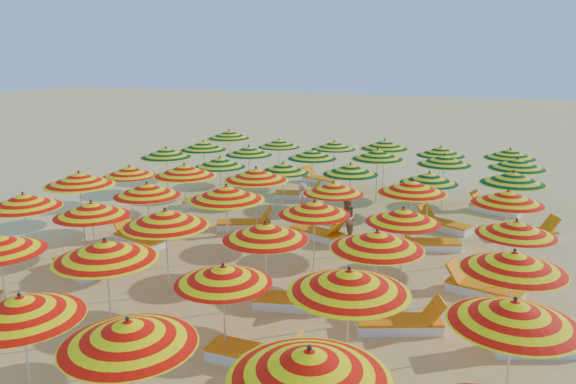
{
  "coord_description": "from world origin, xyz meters",
  "views": [
    {
      "loc": [
        5.56,
        -14.06,
        5.49
      ],
      "look_at": [
        0.0,
        0.5,
        1.6
      ],
      "focal_mm": 35.0,
      "sensor_mm": 36.0,
      "label": 1
    }
  ],
  "objects_px": {
    "umbrella_47": "(510,154)",
    "lounger_12": "(208,203)",
    "umbrella_9": "(223,274)",
    "umbrella_37": "(249,151)",
    "umbrella_11": "(514,312)",
    "umbrella_12": "(23,201)",
    "lounger_15": "(298,195)",
    "lounger_17": "(320,180)",
    "beachgoer_b": "(347,219)",
    "umbrella_17": "(514,261)",
    "umbrella_36": "(203,146)",
    "lounger_5": "(401,324)",
    "umbrella_42": "(229,135)",
    "umbrella_40": "(444,160)",
    "umbrella_45": "(384,145)",
    "lounger_11": "(427,244)",
    "umbrella_24": "(130,171)",
    "lounger_10": "(318,233)",
    "umbrella_15": "(266,231)",
    "umbrella_41": "(517,164)",
    "umbrella_19": "(147,190)",
    "lounger_3": "(78,267)",
    "umbrella_32": "(283,168)",
    "umbrella_46": "(441,151)",
    "umbrella_10": "(349,281)",
    "umbrella_39": "(378,154)",
    "umbrella_30": "(166,153)",
    "umbrella_27": "(333,188)",
    "umbrella_16": "(377,240)",
    "umbrella_25": "(184,170)",
    "lounger_2": "(255,356)",
    "umbrella_18": "(79,179)",
    "umbrella_22": "(403,216)",
    "lounger_14": "(528,233)",
    "beachgoer_a": "(303,206)",
    "umbrella_38": "(312,154)",
    "umbrella_21": "(314,208)",
    "lounger_4": "(294,301)",
    "umbrella_28": "(412,187)",
    "lounger_8": "(482,289)",
    "umbrella_35": "(513,178)",
    "umbrella_2": "(21,307)",
    "umbrella_43": "(279,143)",
    "umbrella_13": "(91,209)",
    "umbrella_44": "(334,145)",
    "lounger_16": "(494,209)",
    "umbrella_4": "(309,364)",
    "umbrella_31": "(220,162)",
    "umbrella_33": "(350,169)",
    "lounger_13": "(443,225)",
    "lounger_6": "(534,344)",
    "umbrella_14": "(165,218)",
    "lounger_9": "(245,224)"
  },
  "relations": [
    {
      "from": "umbrella_25",
      "to": "lounger_5",
      "type": "bearing_deg",
      "value": -30.44
    },
    {
      "from": "umbrella_21",
      "to": "lounger_4",
      "type": "relative_size",
      "value": 1.24
    },
    {
      "from": "umbrella_36",
      "to": "umbrella_2",
      "type": "bearing_deg",
      "value": -71.32
    },
    {
      "from": "umbrella_4",
      "to": "lounger_6",
      "type": "relative_size",
      "value": 1.35
    },
    {
      "from": "umbrella_32",
      "to": "umbrella_46",
      "type": "height_order",
      "value": "umbrella_46"
    },
    {
      "from": "umbrella_28",
      "to": "umbrella_32",
      "type": "distance_m",
      "value": 5.09
    },
    {
      "from": "umbrella_10",
      "to": "umbrella_16",
      "type": "xyz_separation_m",
      "value": [
        -0.06,
        2.43,
        -0.08
      ]
    },
    {
      "from": "umbrella_11",
      "to": "umbrella_12",
      "type": "bearing_deg",
      "value": 168.52
    },
    {
      "from": "umbrella_24",
      "to": "lounger_10",
      "type": "xyz_separation_m",
      "value": [
        6.55,
        0.23,
        -1.48
      ]
    },
    {
      "from": "umbrella_11",
      "to": "beachgoer_b",
      "type": "distance_m",
      "value": 8.74
    },
    {
      "from": "umbrella_27",
      "to": "umbrella_38",
      "type": "bearing_deg",
      "value": 115.56
    },
    {
      "from": "lounger_11",
      "to": "umbrella_47",
      "type": "bearing_deg",
      "value": -126.42
    },
    {
      "from": "umbrella_24",
      "to": "umbrella_33",
      "type": "height_order",
      "value": "umbrella_33"
    },
    {
      "from": "umbrella_15",
      "to": "umbrella_41",
      "type": "xyz_separation_m",
      "value": [
        5.14,
        9.65,
        0.07
      ]
    },
    {
      "from": "lounger_15",
      "to": "lounger_17",
      "type": "distance_m",
      "value": 2.79
    },
    {
      "from": "umbrella_4",
      "to": "umbrella_30",
      "type": "height_order",
      "value": "umbrella_4"
    },
    {
      "from": "umbrella_27",
      "to": "lounger_3",
      "type": "relative_size",
      "value": 1.06
    },
    {
      "from": "umbrella_14",
      "to": "lounger_9",
      "type": "distance_m",
      "value": 5.48
    },
    {
      "from": "umbrella_35",
      "to": "umbrella_42",
      "type": "relative_size",
      "value": 0.84
    },
    {
      "from": "umbrella_10",
      "to": "lounger_5",
      "type": "xyz_separation_m",
      "value": [
        0.54,
        2.25,
        -1.74
      ]
    },
    {
      "from": "umbrella_10",
      "to": "lounger_5",
      "type": "distance_m",
      "value": 2.89
    },
    {
      "from": "umbrella_17",
      "to": "umbrella_31",
      "type": "relative_size",
      "value": 1.17
    },
    {
      "from": "umbrella_4",
      "to": "lounger_14",
      "type": "height_order",
      "value": "umbrella_4"
    },
    {
      "from": "umbrella_19",
      "to": "lounger_3",
      "type": "xyz_separation_m",
      "value": [
        -0.69,
        -2.18,
        -1.61
      ]
    },
    {
      "from": "umbrella_12",
      "to": "umbrella_39",
      "type": "bearing_deg",
      "value": 53.2
    },
    {
      "from": "umbrella_17",
      "to": "beachgoer_b",
      "type": "height_order",
      "value": "umbrella_17"
    },
    {
      "from": "umbrella_38",
      "to": "lounger_13",
      "type": "height_order",
      "value": "umbrella_38"
    },
    {
      "from": "umbrella_43",
      "to": "beachgoer_b",
      "type": "distance_m",
      "value": 8.26
    },
    {
      "from": "umbrella_37",
      "to": "lounger_4",
      "type": "distance_m",
      "value": 10.67
    },
    {
      "from": "lounger_14",
      "to": "umbrella_12",
      "type": "bearing_deg",
      "value": -173.74
    },
    {
      "from": "umbrella_10",
      "to": "umbrella_30",
      "type": "distance_m",
      "value": 13.53
    },
    {
      "from": "umbrella_11",
      "to": "umbrella_42",
      "type": "height_order",
      "value": "umbrella_42"
    },
    {
      "from": "umbrella_40",
      "to": "umbrella_45",
      "type": "relative_size",
      "value": 0.99
    },
    {
      "from": "umbrella_12",
      "to": "lounger_8",
      "type": "relative_size",
      "value": 1.11
    },
    {
      "from": "umbrella_17",
      "to": "lounger_16",
      "type": "bearing_deg",
      "value": 92.43
    },
    {
      "from": "umbrella_17",
      "to": "umbrella_25",
      "type": "xyz_separation_m",
      "value": [
        -9.67,
        4.58,
        0.08
      ]
    },
    {
      "from": "umbrella_36",
      "to": "lounger_2",
      "type": "distance_m",
      "value": 13.87
    },
    {
      "from": "umbrella_9",
      "to": "umbrella_37",
      "type": "xyz_separation_m",
      "value": [
        -4.83,
        11.53,
        0.08
      ]
    },
    {
      "from": "umbrella_45",
      "to": "lounger_11",
      "type": "height_order",
      "value": "umbrella_45"
    },
    {
      "from": "umbrella_13",
      "to": "lounger_5",
      "type": "bearing_deg",
      "value": -1.54
    },
    {
      "from": "umbrella_11",
      "to": "umbrella_27",
      "type": "relative_size",
      "value": 1.15
    },
    {
      "from": "umbrella_28",
      "to": "umbrella_44",
      "type": "relative_size",
      "value": 1.05
    },
    {
      "from": "umbrella_18",
      "to": "lounger_3",
      "type": "height_order",
      "value": "umbrella_18"
    },
    {
      "from": "umbrella_36",
      "to": "lounger_5",
      "type": "relative_size",
      "value": 1.17
    },
    {
      "from": "lounger_15",
      "to": "beachgoer_a",
      "type": "relative_size",
      "value": 1.19
    },
    {
      "from": "umbrella_30",
      "to": "umbrella_36",
      "type": "distance_m",
      "value": 2.15
    },
    {
      "from": "umbrella_22",
      "to": "umbrella_17",
      "type": "bearing_deg",
      "value": -46.71
    },
    {
      "from": "umbrella_47",
      "to": "lounger_12",
      "type": "distance_m",
      "value": 11.39
    },
    {
      "from": "lounger_10",
      "to": "umbrella_4",
      "type": "bearing_deg",
      "value": -53.14
    },
    {
      "from": "lounger_11",
      "to": "umbrella_45",
      "type": "bearing_deg",
      "value": -87.3
    }
  ]
}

